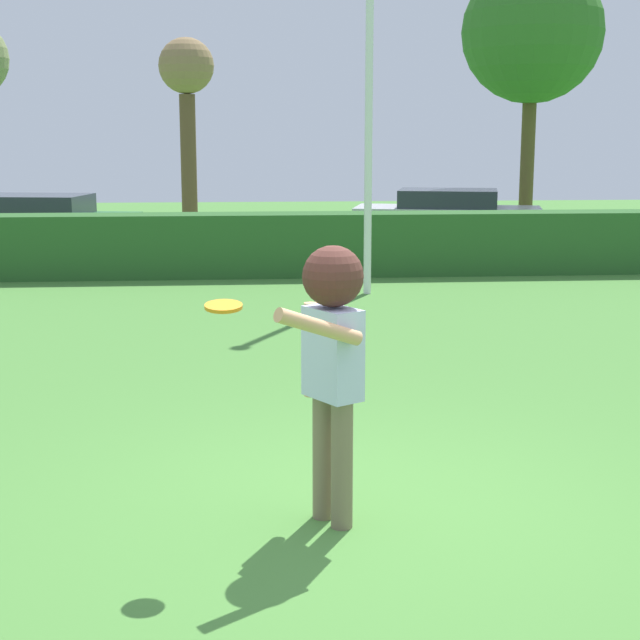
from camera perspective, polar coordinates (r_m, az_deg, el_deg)
ground_plane at (r=6.63m, az=1.95°, el=-11.03°), size 60.00×60.00×0.00m
person at (r=6.02m, az=0.70°, el=-1.36°), size 0.59×0.79×1.81m
frisbee at (r=5.72m, az=-5.76°, el=0.81°), size 0.23×0.23×0.05m
lamppost at (r=15.11m, az=2.95°, el=15.78°), size 0.24×0.24×6.86m
hedge_row at (r=17.16m, az=-2.20°, el=4.51°), size 21.29×0.90×1.11m
parked_car_green at (r=20.97m, az=-16.63°, el=5.61°), size 4.42×2.38×1.25m
parked_car_silver at (r=22.28m, az=7.59°, el=6.26°), size 4.49×2.67×1.25m
bare_elm_tree at (r=25.97m, az=-7.93°, el=13.82°), size 1.44×1.44×4.96m
willow_tree at (r=24.01m, az=12.51°, el=16.31°), size 3.32×3.32×6.52m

